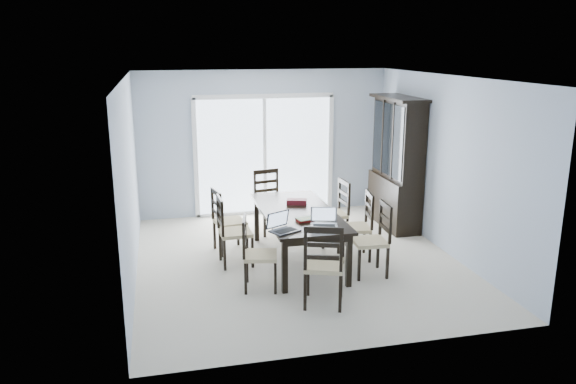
% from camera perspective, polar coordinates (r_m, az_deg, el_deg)
% --- Properties ---
extents(floor, '(5.00, 5.00, 0.00)m').
position_cam_1_polar(floor, '(8.14, 0.99, -7.00)').
color(floor, beige).
rests_on(floor, ground).
extents(ceiling, '(5.00, 5.00, 0.00)m').
position_cam_1_polar(ceiling, '(7.58, 1.08, 11.59)').
color(ceiling, white).
rests_on(ceiling, back_wall).
extents(back_wall, '(4.50, 0.02, 2.60)m').
position_cam_1_polar(back_wall, '(10.15, -2.43, 4.99)').
color(back_wall, '#A5B3C6').
rests_on(back_wall, floor).
extents(wall_left, '(0.02, 5.00, 2.60)m').
position_cam_1_polar(wall_left, '(7.54, -15.78, 1.02)').
color(wall_left, '#A5B3C6').
rests_on(wall_left, floor).
extents(wall_right, '(0.02, 5.00, 2.60)m').
position_cam_1_polar(wall_right, '(8.58, 15.78, 2.64)').
color(wall_right, '#A5B3C6').
rests_on(wall_right, floor).
extents(balcony, '(4.50, 2.00, 0.10)m').
position_cam_1_polar(balcony, '(11.41, -3.29, -0.87)').
color(balcony, gray).
rests_on(balcony, ground).
extents(railing, '(4.50, 0.06, 1.10)m').
position_cam_1_polar(railing, '(12.23, -4.15, 3.06)').
color(railing, '#99999E').
rests_on(railing, balcony).
extents(dining_table, '(1.00, 2.20, 0.75)m').
position_cam_1_polar(dining_table, '(7.92, 1.01, -2.47)').
color(dining_table, black).
rests_on(dining_table, floor).
extents(china_hutch, '(0.50, 1.38, 2.20)m').
position_cam_1_polar(china_hutch, '(9.62, 10.96, 2.80)').
color(china_hutch, black).
rests_on(china_hutch, floor).
extents(sliding_door, '(2.52, 0.05, 2.18)m').
position_cam_1_polar(sliding_door, '(10.17, -2.39, 3.79)').
color(sliding_door, silver).
rests_on(sliding_door, floor).
extents(chair_left_near, '(0.50, 0.49, 1.09)m').
position_cam_1_polar(chair_left_near, '(7.08, -3.57, -5.45)').
color(chair_left_near, black).
rests_on(chair_left_near, floor).
extents(chair_left_mid, '(0.46, 0.45, 1.15)m').
position_cam_1_polar(chair_left_mid, '(7.85, -6.08, -3.22)').
color(chair_left_mid, black).
rests_on(chair_left_mid, floor).
extents(chair_left_far, '(0.51, 0.50, 1.12)m').
position_cam_1_polar(chair_left_far, '(8.35, -6.55, -2.24)').
color(chair_left_far, black).
rests_on(chair_left_far, floor).
extents(chair_right_near, '(0.47, 0.45, 1.14)m').
position_cam_1_polar(chair_right_near, '(7.59, 9.02, -3.97)').
color(chair_right_near, black).
rests_on(chair_right_near, floor).
extents(chair_right_mid, '(0.50, 0.49, 1.14)m').
position_cam_1_polar(chair_right_mid, '(8.13, 7.46, -2.67)').
color(chair_right_mid, black).
rests_on(chair_right_mid, floor).
extents(chair_right_far, '(0.47, 0.46, 1.15)m').
position_cam_1_polar(chair_right_far, '(8.72, 5.00, -1.34)').
color(chair_right_far, black).
rests_on(chair_right_far, floor).
extents(chair_end_near, '(0.58, 0.59, 1.20)m').
position_cam_1_polar(chair_end_near, '(6.55, 3.65, -6.61)').
color(chair_end_near, black).
rests_on(chair_end_near, floor).
extents(chair_end_far, '(0.52, 0.54, 1.18)m').
position_cam_1_polar(chair_end_far, '(9.28, -1.98, -0.21)').
color(chair_end_far, black).
rests_on(chair_end_far, floor).
extents(laptop_dark, '(0.42, 0.37, 0.24)m').
position_cam_1_polar(laptop_dark, '(7.02, -0.33, -3.59)').
color(laptop_dark, black).
rests_on(laptop_dark, dining_table).
extents(laptop_silver, '(0.39, 0.32, 0.24)m').
position_cam_1_polar(laptop_silver, '(7.22, 3.69, -3.11)').
color(laptop_silver, silver).
rests_on(laptop_silver, dining_table).
extents(book_stack, '(0.27, 0.23, 0.04)m').
position_cam_1_polar(book_stack, '(7.46, 1.74, -2.80)').
color(book_stack, maroon).
rests_on(book_stack, dining_table).
extents(cell_phone, '(0.10, 0.07, 0.01)m').
position_cam_1_polar(cell_phone, '(7.09, 3.15, -3.87)').
color(cell_phone, black).
rests_on(cell_phone, dining_table).
extents(game_box, '(0.32, 0.23, 0.07)m').
position_cam_1_polar(game_box, '(8.23, 0.89, -0.99)').
color(game_box, '#541012').
rests_on(game_box, dining_table).
extents(hot_tub, '(2.32, 2.16, 1.02)m').
position_cam_1_polar(hot_tub, '(11.33, -7.94, 1.83)').
color(hot_tub, maroon).
rests_on(hot_tub, balcony).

